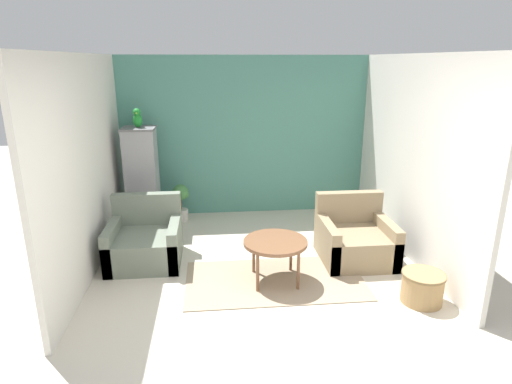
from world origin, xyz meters
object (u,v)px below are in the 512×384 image
birdcage (142,179)px  parrot (138,118)px  potted_plant (181,199)px  wicker_basket (422,287)px  coffee_table (275,244)px  armchair_right (355,240)px  armchair_left (145,242)px

birdcage → parrot: 0.90m
potted_plant → wicker_basket: (2.68, -2.70, -0.18)m
birdcage → wicker_basket: 4.14m
birdcage → parrot: bearing=90.0°
potted_plant → wicker_basket: potted_plant is taller
coffee_table → armchair_right: bearing=23.8°
armchair_left → wicker_basket: armchair_left is taller
potted_plant → armchair_right: bearing=-35.0°
coffee_table → wicker_basket: coffee_table is taller
armchair_right → parrot: parrot is taller
armchair_left → wicker_basket: 3.30m
birdcage → parrot: (0.00, 0.00, 0.90)m
coffee_table → parrot: (-1.74, 1.95, 1.19)m
armchair_right → parrot: (-2.84, 1.46, 1.39)m
parrot → armchair_left: bearing=-81.7°
birdcage → potted_plant: (0.54, 0.15, -0.39)m
birdcage → armchair_right: bearing=-27.2°
armchair_right → potted_plant: size_ratio=1.48×
coffee_table → armchair_right: 1.22m
armchair_left → armchair_right: same height
parrot → wicker_basket: (3.22, -2.55, -1.47)m
armchair_right → parrot: bearing=152.8°
parrot → wicker_basket: 4.36m
wicker_basket → potted_plant: bearing=134.8°
coffee_table → armchair_left: size_ratio=0.83×
armchair_right → armchair_left: bearing=175.6°
birdcage → wicker_basket: bearing=-38.3°
armchair_left → wicker_basket: size_ratio=1.97×
parrot → potted_plant: (0.54, 0.15, -1.29)m
potted_plant → wicker_basket: bearing=-45.2°
birdcage → armchair_left: bearing=-81.6°
armchair_right → wicker_basket: size_ratio=1.97×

